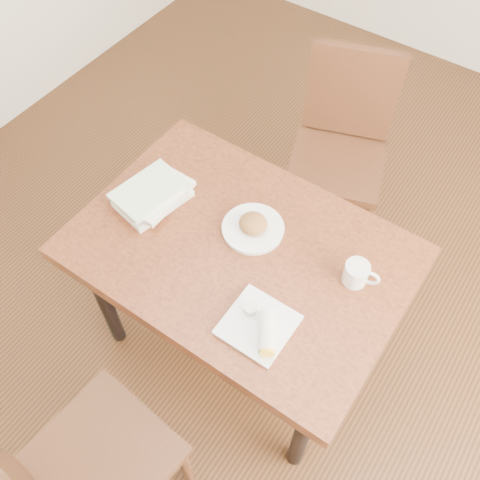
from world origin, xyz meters
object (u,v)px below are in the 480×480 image
Objects in this scene: table at (240,262)px; chair_far at (342,139)px; chair_near at (75,475)px; plate_burrito at (261,327)px; book_stack at (153,195)px; plate_scone at (253,227)px; coffee_mug at (357,273)px.

chair_far reaches higher than table.
chair_near is 1.00× the size of chair_far.
chair_far is 4.56× the size of plate_burrito.
plate_burrito is 0.65m from book_stack.
chair_near is 0.95m from book_stack.
chair_far is at bearing 90.64° from chair_near.
chair_near reaches higher than plate_burrito.
chair_far reaches higher than book_stack.
plate_scone is (0.03, -0.78, 0.22)m from chair_far.
coffee_mug is 0.58× the size of plate_burrito.
chair_far is 7.87× the size of coffee_mug.
plate_scone is at bearing 13.98° from book_stack.
chair_near is 0.97m from plate_scone.
chair_near is at bearing -112.80° from coffee_mug.
plate_burrito is (0.25, 0.63, 0.22)m from chair_near.
chair_far reaches higher than plate_burrito.
table is 5.46× the size of plate_burrito.
plate_burrito is at bearing 68.69° from chair_near.
chair_near is at bearing -91.26° from table.
plate_burrito is (-0.16, -0.33, -0.02)m from coffee_mug.
table is 0.86m from chair_near.
chair_near is 0.72m from plate_burrito.
coffee_mug reaches higher than table.
table is at bearing 0.67° from book_stack.
plate_scone is 1.82× the size of coffee_mug.
chair_far is 0.97m from book_stack.
plate_burrito is (0.23, -0.31, -0.00)m from plate_scone.
coffee_mug is at bearing 64.40° from plate_burrito.
table is at bearing 88.74° from chair_near.
coffee_mug is (0.39, 0.02, 0.02)m from plate_scone.
chair_near is 4.56× the size of plate_burrito.
coffee_mug is (0.42, -0.76, 0.24)m from chair_far.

